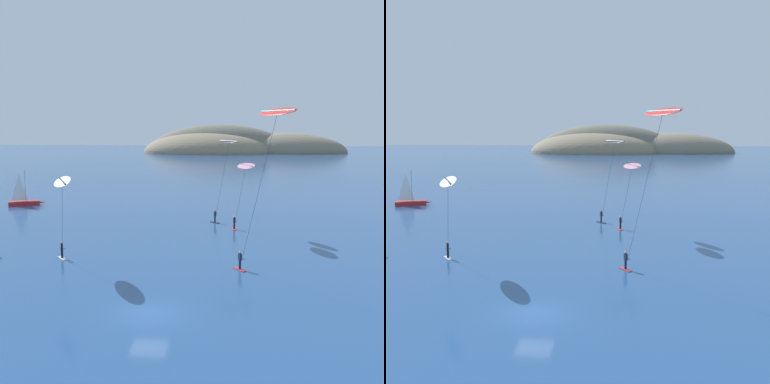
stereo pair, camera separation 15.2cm
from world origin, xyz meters
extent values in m
plane|color=navy|center=(0.00, 0.00, 0.00)|extent=(600.00, 600.00, 0.00)
ellipsoid|color=#7A705B|center=(29.23, 210.33, 0.00)|extent=(60.84, 29.19, 19.61)
ellipsoid|color=#6B6656|center=(-3.23, 209.29, 0.00)|extent=(71.08, 28.35, 27.87)
ellipsoid|color=#84755B|center=(-7.77, 207.05, 0.00)|extent=(65.88, 41.48, 21.01)
cube|color=#B22323|center=(-28.55, 43.23, 0.35)|extent=(4.93, 3.37, 0.70)
cone|color=#B22323|center=(-26.40, 44.28, 0.35)|extent=(2.23, 1.55, 0.67)
cylinder|color=#B2B2B7|center=(-28.28, 43.36, 3.20)|extent=(0.12, 0.12, 5.00)
pyramid|color=white|center=(-29.09, 42.96, 3.03)|extent=(1.65, 0.87, 4.25)
cylinder|color=#A5A5AD|center=(-29.09, 42.96, 0.95)|extent=(1.65, 0.87, 0.08)
cube|color=#2D2D33|center=(3.03, 31.86, 0.04)|extent=(1.36, 1.33, 0.08)
cylinder|color=#192338|center=(3.03, 31.86, 0.48)|extent=(0.22, 0.22, 0.80)
cube|color=#192338|center=(3.03, 31.86, 1.18)|extent=(0.34, 0.39, 0.60)
sphere|color=#9E7051|center=(3.03, 31.86, 1.60)|extent=(0.22, 0.22, 0.22)
cylinder|color=black|center=(3.21, 31.56, 1.06)|extent=(0.49, 0.31, 0.04)
ellipsoid|color=black|center=(4.80, 28.84, 10.86)|extent=(3.30, 4.54, 0.50)
cylinder|color=white|center=(4.80, 28.84, 10.91)|extent=(2.34, 3.84, 0.16)
cylinder|color=#333338|center=(4.01, 30.20, 5.91)|extent=(1.63, 2.75, 9.70)
cube|color=red|center=(5.62, 27.84, 0.04)|extent=(0.57, 1.54, 0.08)
cylinder|color=black|center=(5.62, 27.84, 0.48)|extent=(0.22, 0.22, 0.80)
cube|color=black|center=(5.62, 27.84, 1.18)|extent=(0.29, 0.39, 0.60)
sphere|color=beige|center=(5.62, 27.84, 1.60)|extent=(0.22, 0.22, 0.22)
cylinder|color=black|center=(5.73, 27.51, 1.06)|extent=(0.54, 0.21, 0.04)
ellipsoid|color=pink|center=(6.89, 23.90, 8.24)|extent=(2.81, 4.80, 0.70)
cylinder|color=#14895B|center=(6.89, 23.90, 8.29)|extent=(1.49, 4.18, 0.16)
cylinder|color=#333338|center=(6.31, 25.71, 4.60)|extent=(1.20, 3.63, 7.09)
cube|color=silver|center=(-10.87, 12.86, 0.04)|extent=(1.24, 1.43, 0.08)
cylinder|color=black|center=(-10.87, 12.86, 0.48)|extent=(0.22, 0.22, 0.80)
cube|color=black|center=(-10.87, 12.86, 1.18)|extent=(0.33, 0.39, 0.60)
sphere|color=tan|center=(-10.87, 12.86, 1.60)|extent=(0.22, 0.22, 0.22)
cylinder|color=black|center=(-10.72, 12.54, 1.06)|extent=(0.51, 0.28, 0.04)
ellipsoid|color=white|center=(-9.65, 10.34, 7.80)|extent=(3.93, 5.98, 0.92)
cylinder|color=black|center=(-9.65, 10.34, 7.85)|extent=(2.59, 5.13, 0.16)
cylinder|color=#333338|center=(-10.19, 11.44, 4.38)|extent=(1.10, 2.24, 6.65)
cube|color=red|center=(6.24, 10.73, 0.04)|extent=(1.16, 1.47, 0.08)
cylinder|color=#192338|center=(6.24, 10.73, 0.48)|extent=(0.22, 0.22, 0.80)
cube|color=#192338|center=(6.24, 10.73, 1.18)|extent=(0.35, 0.39, 0.60)
sphere|color=tan|center=(6.24, 10.73, 1.60)|extent=(0.22, 0.22, 0.22)
cylinder|color=black|center=(6.42, 10.43, 1.06)|extent=(0.49, 0.32, 0.04)
ellipsoid|color=red|center=(8.87, 6.32, 13.78)|extent=(3.62, 4.69, 0.80)
cylinder|color=#23D6DB|center=(8.87, 6.32, 13.83)|extent=(2.36, 3.81, 0.16)
cylinder|color=#333338|center=(7.64, 8.38, 7.37)|extent=(2.49, 4.14, 12.63)
camera|label=1|loc=(5.88, -30.98, 12.61)|focal=45.00mm
camera|label=2|loc=(6.03, -30.96, 12.61)|focal=45.00mm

